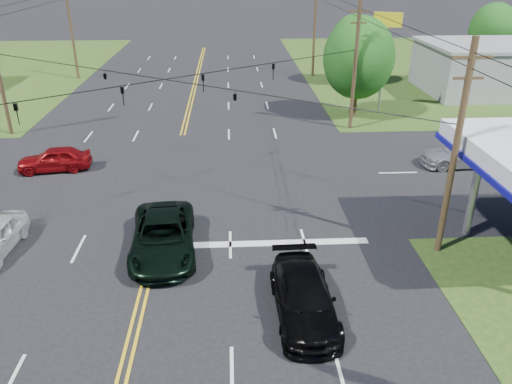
{
  "coord_description": "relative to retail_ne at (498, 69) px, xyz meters",
  "views": [
    {
      "loc": [
        3.64,
        -16.08,
        12.21
      ],
      "look_at": [
        4.81,
        6.0,
        1.75
      ],
      "focal_mm": 35.0,
      "sensor_mm": 36.0,
      "label": 1
    }
  ],
  "objects": [
    {
      "name": "pickup_dkgreen",
      "position": [
        -29.5,
        -28.5,
        -1.36
      ],
      "size": [
        3.27,
        6.27,
        1.69
      ],
      "primitive_type": "imported",
      "rotation": [
        0.0,
        0.0,
        0.08
      ],
      "color": "black",
      "rests_on": "ground"
    },
    {
      "name": "pole_right_far",
      "position": [
        -17.0,
        8.0,
        2.97
      ],
      "size": [
        1.6,
        0.28,
        10.0
      ],
      "color": "#3A2C18",
      "rests_on": "ground"
    },
    {
      "name": "stop_bar",
      "position": [
        -25.0,
        -28.0,
        -2.2
      ],
      "size": [
        10.0,
        0.5,
        0.02
      ],
      "primitive_type": "cube",
      "color": "silver",
      "rests_on": "ground"
    },
    {
      "name": "power_lines",
      "position": [
        -30.0,
        -22.0,
        6.4
      ],
      "size": [
        26.04,
        100.0,
        0.64
      ],
      "color": "black",
      "rests_on": "ground"
    },
    {
      "name": "tree_right_b",
      "position": [
        -13.5,
        4.0,
        2.02
      ],
      "size": [
        4.94,
        4.94,
        7.09
      ],
      "color": "#3A2C18",
      "rests_on": "ground"
    },
    {
      "name": "tree_far_r",
      "position": [
        4.0,
        10.0,
        2.34
      ],
      "size": [
        5.32,
        5.32,
        7.63
      ],
      "color": "#3A2C18",
      "rests_on": "ground"
    },
    {
      "name": "sedan_red",
      "position": [
        -37.42,
        -18.4,
        -1.45
      ],
      "size": [
        4.6,
        2.34,
        1.5
      ],
      "primitive_type": "imported",
      "rotation": [
        0.0,
        0.0,
        -1.44
      ],
      "color": "maroon",
      "rests_on": "ground"
    },
    {
      "name": "ground",
      "position": [
        -30.0,
        -20.0,
        -2.2
      ],
      "size": [
        280.0,
        280.0,
        0.0
      ],
      "primitive_type": "plane",
      "color": "black",
      "rests_on": "ground"
    },
    {
      "name": "polesign_ne",
      "position": [
        -13.59,
        -6.8,
        4.26
      ],
      "size": [
        2.19,
        1.11,
        8.25
      ],
      "color": "#A5A5AA",
      "rests_on": "ground"
    },
    {
      "name": "retail_ne",
      "position": [
        0.0,
        0.0,
        0.0
      ],
      "size": [
        14.0,
        10.0,
        4.4
      ],
      "primitive_type": "cube",
      "color": "gray",
      "rests_on": "ground"
    },
    {
      "name": "grass_ne",
      "position": [
        5.0,
        12.0,
        -2.2
      ],
      "size": [
        46.0,
        48.0,
        0.03
      ],
      "primitive_type": "cube",
      "color": "#234415",
      "rests_on": "ground"
    },
    {
      "name": "sedan_far",
      "position": [
        -11.57,
        -19.0,
        -1.43
      ],
      "size": [
        5.38,
        2.33,
        1.54
      ],
      "primitive_type": "imported",
      "rotation": [
        0.0,
        0.0,
        -1.54
      ],
      "color": "silver",
      "rests_on": "ground"
    },
    {
      "name": "tree_right_a",
      "position": [
        -16.0,
        -8.0,
        2.67
      ],
      "size": [
        5.7,
        5.7,
        8.18
      ],
      "color": "#3A2C18",
      "rests_on": "ground"
    },
    {
      "name": "pole_se",
      "position": [
        -17.0,
        -29.0,
        2.72
      ],
      "size": [
        1.6,
        0.28,
        9.5
      ],
      "color": "#3A2C18",
      "rests_on": "ground"
    },
    {
      "name": "pole_ne",
      "position": [
        -17.0,
        -11.0,
        2.72
      ],
      "size": [
        1.6,
        0.28,
        9.5
      ],
      "color": "#3A2C18",
      "rests_on": "ground"
    },
    {
      "name": "pole_left_far",
      "position": [
        -43.0,
        8.0,
        2.97
      ],
      "size": [
        1.6,
        0.28,
        10.0
      ],
      "color": "#3A2C18",
      "rests_on": "ground"
    },
    {
      "name": "suv_black",
      "position": [
        -23.79,
        -33.17,
        -1.43
      ],
      "size": [
        2.31,
        5.37,
        1.54
      ],
      "primitive_type": "imported",
      "rotation": [
        0.0,
        0.0,
        0.03
      ],
      "color": "black",
      "rests_on": "ground"
    },
    {
      "name": "span_wire_signals",
      "position": [
        -30.0,
        -20.0,
        3.8
      ],
      "size": [
        26.0,
        18.0,
        1.13
      ],
      "color": "black",
      "rests_on": "ground"
    }
  ]
}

